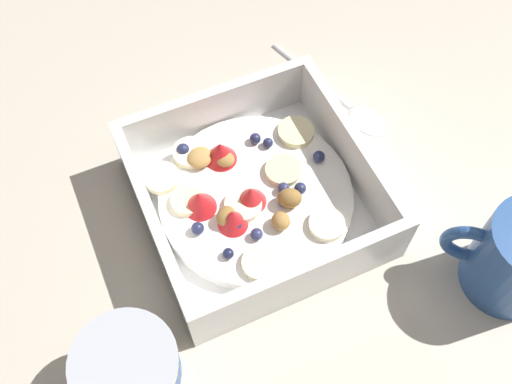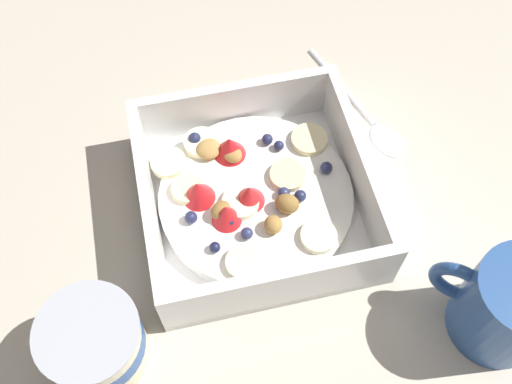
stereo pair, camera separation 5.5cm
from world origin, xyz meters
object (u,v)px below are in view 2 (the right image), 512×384
yogurt_cup (95,343)px  coffee_mug (507,306)px  fruit_bowl (254,196)px  spoon (373,121)px

yogurt_cup → coffee_mug: (-0.33, 0.05, 0.01)m
fruit_bowl → coffee_mug: (-0.18, 0.16, 0.02)m
spoon → yogurt_cup: size_ratio=2.05×
spoon → coffee_mug: bearing=97.2°
yogurt_cup → fruit_bowl: bearing=-144.2°
fruit_bowl → spoon: 0.16m
spoon → yogurt_cup: yogurt_cup is taller
fruit_bowl → yogurt_cup: 0.19m
spoon → coffee_mug: (-0.03, 0.23, 0.04)m
fruit_bowl → spoon: bearing=-154.0°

